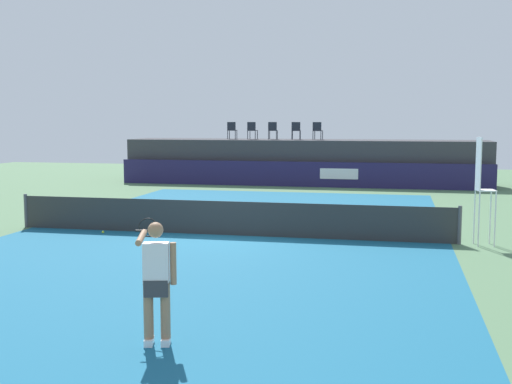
{
  "coord_description": "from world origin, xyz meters",
  "views": [
    {
      "loc": [
        4.59,
        -17.15,
        3.19
      ],
      "look_at": [
        0.39,
        2.0,
        1.0
      ],
      "focal_mm": 45.33,
      "sensor_mm": 36.0,
      "label": 1
    }
  ],
  "objects_px": {
    "spectator_chair_far_left": "(232,130)",
    "umpire_chair": "(482,184)",
    "spectator_chair_left": "(252,130)",
    "spectator_chair_right": "(296,130)",
    "spectator_chair_far_right": "(318,130)",
    "tennis_ball": "(103,232)",
    "spectator_chair_center": "(273,130)",
    "net_post_near": "(26,211)",
    "tennis_player": "(156,278)",
    "net_post_far": "(460,225)"
  },
  "relations": [
    {
      "from": "spectator_chair_far_left",
      "to": "umpire_chair",
      "type": "xyz_separation_m",
      "value": [
        10.55,
        -15.54,
        -1.11
      ]
    },
    {
      "from": "spectator_chair_left",
      "to": "umpire_chair",
      "type": "height_order",
      "value": "spectator_chair_left"
    },
    {
      "from": "spectator_chair_left",
      "to": "umpire_chair",
      "type": "bearing_deg",
      "value": -58.44
    },
    {
      "from": "spectator_chair_right",
      "to": "spectator_chair_far_right",
      "type": "bearing_deg",
      "value": -3.22
    },
    {
      "from": "spectator_chair_right",
      "to": "tennis_ball",
      "type": "height_order",
      "value": "spectator_chair_right"
    },
    {
      "from": "spectator_chair_far_right",
      "to": "tennis_ball",
      "type": "relative_size",
      "value": 13.06
    },
    {
      "from": "spectator_chair_right",
      "to": "spectator_chair_far_right",
      "type": "height_order",
      "value": "same"
    },
    {
      "from": "spectator_chair_far_left",
      "to": "spectator_chair_far_right",
      "type": "bearing_deg",
      "value": -3.12
    },
    {
      "from": "spectator_chair_center",
      "to": "net_post_near",
      "type": "xyz_separation_m",
      "value": [
        -4.53,
        -15.43,
        -2.19
      ]
    },
    {
      "from": "tennis_ball",
      "to": "spectator_chair_left",
      "type": "bearing_deg",
      "value": 87.22
    },
    {
      "from": "spectator_chair_far_left",
      "to": "spectator_chair_center",
      "type": "height_order",
      "value": "same"
    },
    {
      "from": "umpire_chair",
      "to": "net_post_near",
      "type": "height_order",
      "value": "umpire_chair"
    },
    {
      "from": "spectator_chair_far_left",
      "to": "tennis_player",
      "type": "xyz_separation_m",
      "value": [
        5.15,
        -24.25,
        -1.73
      ]
    },
    {
      "from": "net_post_far",
      "to": "tennis_ball",
      "type": "height_order",
      "value": "net_post_far"
    },
    {
      "from": "tennis_ball",
      "to": "umpire_chair",
      "type": "bearing_deg",
      "value": 2.6
    },
    {
      "from": "net_post_far",
      "to": "spectator_chair_right",
      "type": "bearing_deg",
      "value": 113.44
    },
    {
      "from": "spectator_chair_far_right",
      "to": "spectator_chair_center",
      "type": "bearing_deg",
      "value": 176.29
    },
    {
      "from": "umpire_chair",
      "to": "net_post_near",
      "type": "bearing_deg",
      "value": 179.92
    },
    {
      "from": "net_post_near",
      "to": "tennis_player",
      "type": "xyz_separation_m",
      "value": [
        7.5,
        -8.72,
        0.46
      ]
    },
    {
      "from": "umpire_chair",
      "to": "net_post_near",
      "type": "distance_m",
      "value": 12.94
    },
    {
      "from": "spectator_chair_left",
      "to": "net_post_far",
      "type": "height_order",
      "value": "spectator_chair_left"
    },
    {
      "from": "spectator_chair_right",
      "to": "net_post_far",
      "type": "height_order",
      "value": "spectator_chair_right"
    },
    {
      "from": "spectator_chair_center",
      "to": "spectator_chair_far_right",
      "type": "height_order",
      "value": "same"
    },
    {
      "from": "net_post_far",
      "to": "spectator_chair_center",
      "type": "bearing_deg",
      "value": 117.02
    },
    {
      "from": "spectator_chair_far_right",
      "to": "net_post_far",
      "type": "height_order",
      "value": "spectator_chair_far_right"
    },
    {
      "from": "spectator_chair_center",
      "to": "net_post_far",
      "type": "distance_m",
      "value": 17.46
    },
    {
      "from": "spectator_chair_far_right",
      "to": "net_post_near",
      "type": "relative_size",
      "value": 0.89
    },
    {
      "from": "spectator_chair_left",
      "to": "net_post_near",
      "type": "distance_m",
      "value": 15.88
    },
    {
      "from": "spectator_chair_right",
      "to": "net_post_far",
      "type": "relative_size",
      "value": 0.89
    },
    {
      "from": "spectator_chair_left",
      "to": "spectator_chair_center",
      "type": "relative_size",
      "value": 1.0
    },
    {
      "from": "spectator_chair_center",
      "to": "tennis_ball",
      "type": "relative_size",
      "value": 13.06
    },
    {
      "from": "spectator_chair_far_right",
      "to": "net_post_far",
      "type": "bearing_deg",
      "value": -70.02
    },
    {
      "from": "net_post_near",
      "to": "net_post_far",
      "type": "height_order",
      "value": "same"
    },
    {
      "from": "spectator_chair_center",
      "to": "umpire_chair",
      "type": "relative_size",
      "value": 0.32
    },
    {
      "from": "spectator_chair_right",
      "to": "tennis_ball",
      "type": "bearing_deg",
      "value": -100.91
    },
    {
      "from": "net_post_near",
      "to": "net_post_far",
      "type": "relative_size",
      "value": 1.0
    },
    {
      "from": "spectator_chair_far_right",
      "to": "net_post_near",
      "type": "xyz_separation_m",
      "value": [
        -6.85,
        -15.28,
        -2.19
      ]
    },
    {
      "from": "spectator_chair_far_left",
      "to": "net_post_near",
      "type": "bearing_deg",
      "value": -98.61
    },
    {
      "from": "spectator_chair_center",
      "to": "tennis_player",
      "type": "xyz_separation_m",
      "value": [
        2.96,
        -24.15,
        -1.73
      ]
    },
    {
      "from": "spectator_chair_right",
      "to": "net_post_near",
      "type": "distance_m",
      "value": 16.53
    },
    {
      "from": "umpire_chair",
      "to": "spectator_chair_center",
      "type": "bearing_deg",
      "value": 118.44
    },
    {
      "from": "spectator_chair_left",
      "to": "spectator_chair_far_left",
      "type": "bearing_deg",
      "value": 170.51
    },
    {
      "from": "spectator_chair_right",
      "to": "spectator_chair_center",
      "type": "bearing_deg",
      "value": 175.85
    },
    {
      "from": "spectator_chair_center",
      "to": "spectator_chair_far_right",
      "type": "distance_m",
      "value": 2.32
    },
    {
      "from": "spectator_chair_far_left",
      "to": "spectator_chair_left",
      "type": "xyz_separation_m",
      "value": [
        1.12,
        -0.19,
        0.0
      ]
    },
    {
      "from": "spectator_chair_left",
      "to": "spectator_chair_center",
      "type": "bearing_deg",
      "value": 4.92
    },
    {
      "from": "tennis_player",
      "to": "tennis_ball",
      "type": "xyz_separation_m",
      "value": [
        -4.8,
        8.24,
        -0.92
      ]
    },
    {
      "from": "spectator_chair_right",
      "to": "tennis_player",
      "type": "height_order",
      "value": "spectator_chair_right"
    },
    {
      "from": "spectator_chair_right",
      "to": "spectator_chair_left",
      "type": "bearing_deg",
      "value": -179.92
    },
    {
      "from": "spectator_chair_right",
      "to": "tennis_player",
      "type": "distance_m",
      "value": 24.19
    }
  ]
}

